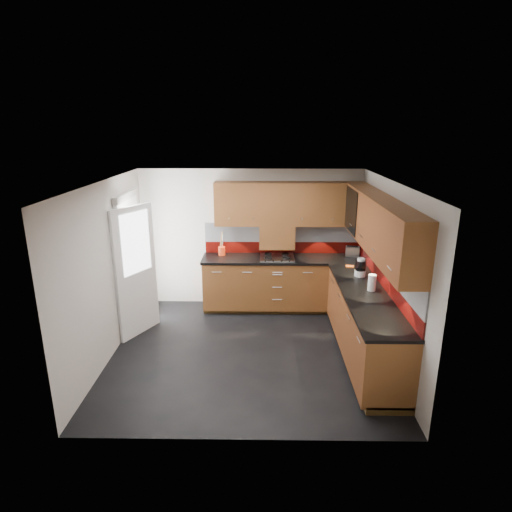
{
  "coord_description": "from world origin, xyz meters",
  "views": [
    {
      "loc": [
        0.2,
        -5.44,
        3.09
      ],
      "look_at": [
        0.11,
        0.65,
        1.23
      ],
      "focal_mm": 30.0,
      "sensor_mm": 36.0,
      "label": 1
    }
  ],
  "objects_px": {
    "toaster": "(353,251)",
    "food_processor": "(360,268)",
    "gas_hob": "(277,257)",
    "utensil_pot": "(222,250)"
  },
  "relations": [
    {
      "from": "gas_hob",
      "to": "utensil_pot",
      "type": "distance_m",
      "value": 0.97
    },
    {
      "from": "toaster",
      "to": "food_processor",
      "type": "height_order",
      "value": "food_processor"
    },
    {
      "from": "food_processor",
      "to": "utensil_pot",
      "type": "bearing_deg",
      "value": 154.25
    },
    {
      "from": "utensil_pot",
      "to": "food_processor",
      "type": "distance_m",
      "value": 2.4
    },
    {
      "from": "toaster",
      "to": "food_processor",
      "type": "bearing_deg",
      "value": -95.09
    },
    {
      "from": "toaster",
      "to": "utensil_pot",
      "type": "bearing_deg",
      "value": 179.61
    },
    {
      "from": "utensil_pot",
      "to": "gas_hob",
      "type": "bearing_deg",
      "value": -9.73
    },
    {
      "from": "toaster",
      "to": "food_processor",
      "type": "distance_m",
      "value": 1.03
    },
    {
      "from": "gas_hob",
      "to": "food_processor",
      "type": "distance_m",
      "value": 1.5
    },
    {
      "from": "gas_hob",
      "to": "toaster",
      "type": "distance_m",
      "value": 1.31
    }
  ]
}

